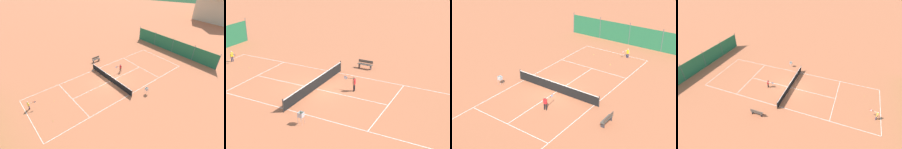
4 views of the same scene
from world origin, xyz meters
The scene contains 11 objects.
ground_plane centered at (0.00, 0.00, 0.00)m, with size 600.00×600.00×0.00m, color #B7603D.
court_line_markings centered at (0.00, 0.00, 0.00)m, with size 8.25×23.85×0.01m.
tennis_net centered at (0.00, 0.00, 0.50)m, with size 9.18×0.08×1.06m.
windscreen_fence_far centered at (0.00, 15.50, 1.31)m, with size 17.28×0.08×2.90m.
player_near_baseline centered at (-1.12, 2.98, 0.74)m, with size 0.43×1.07×1.27m.
player_far_service centered at (-1.81, -11.29, 0.68)m, with size 0.52×0.95×1.15m.
tennis_ball_by_net_right centered at (-1.14, -8.44, 0.03)m, with size 0.07×0.07×0.07m, color #CCE033.
tennis_ball_by_net_left centered at (4.94, 10.38, 0.03)m, with size 0.07×0.07×0.07m, color #CCE033.
tennis_ball_mid_court centered at (1.89, -9.94, 0.03)m, with size 0.07×0.07×0.07m, color #CCE033.
ball_hopper centered at (5.30, 2.04, 0.66)m, with size 0.36×0.36×0.89m.
courtside_bench centered at (-6.34, 1.82, 0.45)m, with size 0.36×1.50×0.84m.
Camera 4 is at (-18.29, -7.16, 15.78)m, focal length 28.00 mm.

